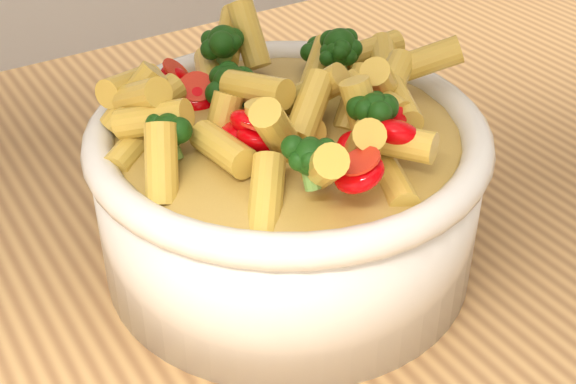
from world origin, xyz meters
TOP-DOWN VIEW (x-y plane):
  - serving_bowl at (0.01, 0.03)m, footprint 0.24×0.24m
  - pasta_salad at (0.01, 0.03)m, footprint 0.19×0.19m

SIDE VIEW (x-z plane):
  - serving_bowl at x=0.01m, z-range 0.90..1.00m
  - pasta_salad at x=0.01m, z-range 0.99..1.04m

